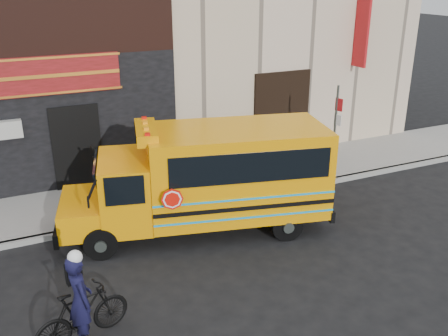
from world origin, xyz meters
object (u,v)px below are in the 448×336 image
at_px(school_bus, 211,176).
at_px(bicycle, 82,315).
at_px(cyclist, 81,302).
at_px(sign_pole, 335,130).

bearing_deg(school_bus, bicycle, -142.14).
relative_size(school_bus, cyclist, 4.02).
distance_m(school_bus, cyclist, 4.98).
xyz_separation_m(sign_pole, bicycle, (-8.70, -4.37, -1.19)).
xyz_separation_m(school_bus, bicycle, (-3.86, -3.00, -0.96)).
relative_size(sign_pole, cyclist, 1.76).
bearing_deg(cyclist, sign_pole, -72.73).
distance_m(bicycle, cyclist, 0.36).
bearing_deg(sign_pole, school_bus, -164.24).
height_order(school_bus, cyclist, school_bus).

